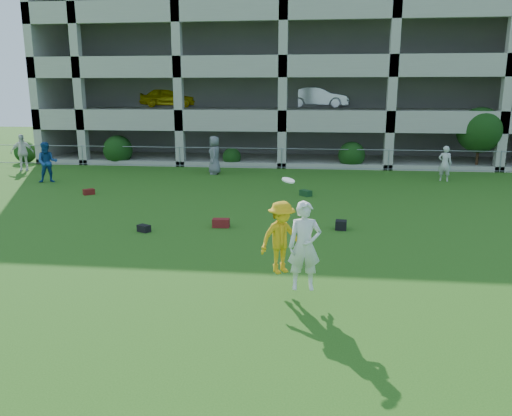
# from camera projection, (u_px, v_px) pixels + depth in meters

# --- Properties ---
(ground) EXTENTS (100.00, 100.00, 0.00)m
(ground) POSITION_uv_depth(u_px,v_px,m) (221.00, 306.00, 10.37)
(ground) COLOR #235114
(ground) RESTS_ON ground
(bystander_a) EXTENTS (1.18, 1.07, 1.97)m
(bystander_a) POSITION_uv_depth(u_px,v_px,m) (47.00, 162.00, 24.16)
(bystander_a) COLOR navy
(bystander_a) RESTS_ON ground
(bystander_b) EXTENTS (1.29, 0.94, 2.03)m
(bystander_b) POSITION_uv_depth(u_px,v_px,m) (22.00, 153.00, 27.78)
(bystander_b) COLOR silver
(bystander_b) RESTS_ON ground
(bystander_c) EXTENTS (0.84, 1.11, 2.03)m
(bystander_c) POSITION_uv_depth(u_px,v_px,m) (214.00, 155.00, 26.65)
(bystander_c) COLOR slate
(bystander_c) RESTS_ON ground
(bystander_e) EXTENTS (0.73, 0.58, 1.75)m
(bystander_e) POSITION_uv_depth(u_px,v_px,m) (445.00, 164.00, 24.55)
(bystander_e) COLOR silver
(bystander_e) RESTS_ON ground
(bag_red_a) EXTENTS (0.56, 0.32, 0.28)m
(bag_red_a) POSITION_uv_depth(u_px,v_px,m) (221.00, 223.00, 16.33)
(bag_red_a) COLOR #621810
(bag_red_a) RESTS_ON ground
(bag_black_b) EXTENTS (0.47, 0.41, 0.22)m
(bag_black_b) POSITION_uv_depth(u_px,v_px,m) (144.00, 228.00, 15.81)
(bag_black_b) COLOR black
(bag_black_b) RESTS_ON ground
(crate_d) EXTENTS (0.38, 0.38, 0.30)m
(crate_d) POSITION_uv_depth(u_px,v_px,m) (341.00, 225.00, 16.04)
(crate_d) COLOR black
(crate_d) RESTS_ON ground
(bag_red_f) EXTENTS (0.52, 0.51, 0.24)m
(bag_red_f) POSITION_uv_depth(u_px,v_px,m) (89.00, 192.00, 21.49)
(bag_red_f) COLOR #54160E
(bag_red_f) RESTS_ON ground
(bag_green_g) EXTENTS (0.56, 0.57, 0.25)m
(bag_green_g) POSITION_uv_depth(u_px,v_px,m) (306.00, 193.00, 21.21)
(bag_green_g) COLOR #153C1B
(bag_green_g) RESTS_ON ground
(frisbee_contest) EXTENTS (1.47, 1.54, 2.26)m
(frisbee_contest) POSITION_uv_depth(u_px,v_px,m) (289.00, 240.00, 10.61)
(frisbee_contest) COLOR gold
(frisbee_contest) RESTS_ON ground
(parking_garage) EXTENTS (30.00, 14.00, 12.00)m
(parking_garage) POSITION_uv_depth(u_px,v_px,m) (290.00, 67.00, 35.78)
(parking_garage) COLOR #9E998C
(parking_garage) RESTS_ON ground
(fence) EXTENTS (36.06, 0.06, 1.20)m
(fence) POSITION_uv_depth(u_px,v_px,m) (282.00, 158.00, 28.60)
(fence) COLOR gray
(fence) RESTS_ON ground
(shrub_row) EXTENTS (34.38, 2.52, 3.50)m
(shrub_row) POSITION_uv_depth(u_px,v_px,m) (363.00, 142.00, 28.56)
(shrub_row) COLOR #163D11
(shrub_row) RESTS_ON ground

